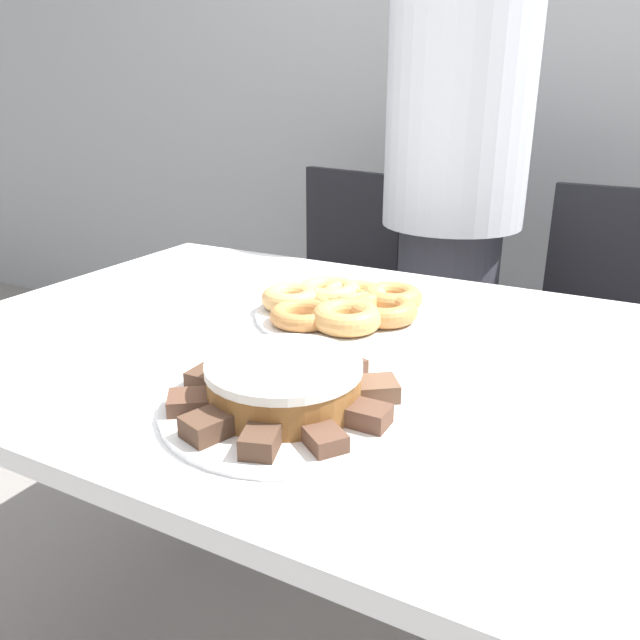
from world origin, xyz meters
TOP-DOWN VIEW (x-y plane):
  - wall_back at (0.00, 1.57)m, footprint 8.00×0.05m
  - table at (0.00, 0.00)m, footprint 1.43×0.94m
  - person_standing at (-0.09, 0.87)m, footprint 0.39×0.39m
  - office_chair_left at (-0.50, 0.88)m, footprint 0.53×0.53m
  - office_chair_right at (0.35, 0.88)m, footprint 0.48×0.48m
  - plate_cake at (0.03, -0.23)m, footprint 0.32×0.32m
  - plate_donuts at (-0.06, 0.13)m, footprint 0.33×0.33m
  - frosted_cake at (0.03, -0.23)m, footprint 0.20×0.20m
  - lamington_0 at (0.13, -0.31)m, footprint 0.06×0.06m
  - lamington_1 at (0.15, -0.23)m, footprint 0.05×0.04m
  - lamington_2 at (0.13, -0.16)m, footprint 0.08×0.08m
  - lamington_3 at (0.07, -0.12)m, footprint 0.05×0.06m
  - lamington_4 at (-0.01, -0.12)m, footprint 0.05×0.05m
  - lamington_5 at (-0.07, -0.16)m, footprint 0.06×0.06m
  - lamington_6 at (-0.09, -0.23)m, footprint 0.06×0.05m
  - lamington_7 at (-0.07, -0.31)m, footprint 0.07×0.07m
  - lamington_8 at (-0.01, -0.35)m, footprint 0.06×0.06m
  - lamington_9 at (0.07, -0.35)m, footprint 0.05×0.06m
  - donut_0 at (-0.06, 0.13)m, footprint 0.12×0.12m
  - donut_1 at (-0.16, 0.10)m, footprint 0.11×0.11m
  - donut_2 at (-0.10, 0.04)m, footprint 0.12×0.12m
  - donut_3 at (-0.02, 0.05)m, footprint 0.12×0.12m
  - donut_4 at (0.02, 0.12)m, footprint 0.13×0.13m
  - donut_5 at (0.01, 0.20)m, footprint 0.12×0.12m
  - donut_6 at (-0.06, 0.18)m, footprint 0.12×0.12m
  - donut_7 at (-0.11, 0.17)m, footprint 0.13×0.13m

SIDE VIEW (x-z plane):
  - office_chair_left at x=-0.50m, z-range -0.02..0.88m
  - office_chair_right at x=0.35m, z-range -0.02..0.88m
  - table at x=0.00m, z-range 0.28..1.02m
  - plate_cake at x=0.03m, z-range 0.74..0.75m
  - plate_donuts at x=-0.06m, z-range 0.74..0.75m
  - lamington_6 at x=-0.09m, z-range 0.75..0.77m
  - lamington_7 at x=-0.07m, z-range 0.75..0.77m
  - lamington_0 at x=0.13m, z-range 0.75..0.77m
  - lamington_4 at x=-0.01m, z-range 0.75..0.77m
  - lamington_5 at x=-0.07m, z-range 0.75..0.77m
  - lamington_3 at x=0.07m, z-range 0.75..0.78m
  - lamington_2 at x=0.13m, z-range 0.75..0.78m
  - lamington_1 at x=0.15m, z-range 0.75..0.78m
  - lamington_9 at x=0.07m, z-range 0.75..0.78m
  - lamington_8 at x=-0.01m, z-range 0.75..0.78m
  - donut_2 at x=-0.10m, z-range 0.75..0.78m
  - donut_0 at x=-0.06m, z-range 0.75..0.79m
  - donut_6 at x=-0.06m, z-range 0.75..0.79m
  - donut_4 at x=0.02m, z-range 0.75..0.79m
  - donut_1 at x=-0.16m, z-range 0.75..0.79m
  - donut_5 at x=0.01m, z-range 0.75..0.79m
  - donut_7 at x=-0.11m, z-range 0.75..0.79m
  - donut_3 at x=-0.02m, z-range 0.75..0.79m
  - frosted_cake at x=0.03m, z-range 0.75..0.81m
  - person_standing at x=-0.09m, z-range 0.03..1.62m
  - wall_back at x=0.00m, z-range 0.00..2.60m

